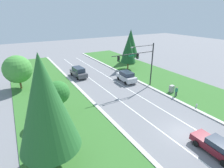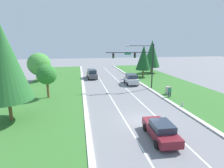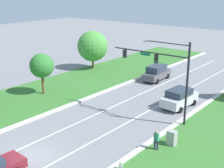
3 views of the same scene
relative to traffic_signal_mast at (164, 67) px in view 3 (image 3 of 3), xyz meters
The scene contains 11 objects.
ground_plane 14.05m from the traffic_signal_mast, 107.07° to the right, with size 160.00×160.00×0.00m, color slate.
lane_stripe_inner_left 14.65m from the traffic_signal_mast, 114.28° to the right, with size 0.14×81.00×0.01m.
lane_stripe_inner_right 13.67m from the traffic_signal_mast, 99.26° to the right, with size 0.14×81.00×0.01m.
traffic_signal_mast is the anchor object (origin of this frame).
silver_suv 5.73m from the traffic_signal_mast, 92.68° to the left, with size 2.41×4.72×1.97m.
graphite_suv 13.91m from the traffic_signal_mast, 123.22° to the left, with size 2.32×5.17×2.05m.
utility_cabinet 6.99m from the traffic_signal_mast, 51.26° to the right, with size 0.70×0.60×1.28m.
pedestrian 7.53m from the traffic_signal_mast, 63.67° to the right, with size 0.41×0.27×1.69m.
fire_hydrant 10.97m from the traffic_signal_mast, 76.18° to the right, with size 0.34×0.20×0.70m.
oak_near_left_tree 20.89m from the traffic_signal_mast, 150.79° to the left, with size 4.66×4.66×5.90m.
oak_far_left_tree 14.93m from the traffic_signal_mast, behind, with size 2.84×2.84×4.90m.
Camera 3 is at (17.58, -12.15, 12.17)m, focal length 50.00 mm.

